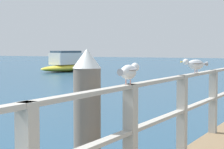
% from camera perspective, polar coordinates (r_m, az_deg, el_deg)
% --- Properties ---
extents(dock_piling_near, '(0.29, 0.29, 1.82)m').
position_cam_1_polar(dock_piling_near, '(4.35, -3.39, -8.36)').
color(dock_piling_near, '#6B6056').
rests_on(dock_piling_near, ground_plane).
extents(seagull_foreground, '(0.19, 0.48, 0.21)m').
position_cam_1_polar(seagull_foreground, '(4.25, 2.31, 0.45)').
color(seagull_foreground, white).
rests_on(seagull_foreground, pier_railing).
extents(seagull_background, '(0.32, 0.41, 0.21)m').
position_cam_1_polar(seagull_background, '(6.36, 11.24, 1.41)').
color(seagull_background, white).
rests_on(seagull_background, pier_railing).
extents(boat_5, '(2.76, 6.84, 1.65)m').
position_cam_1_polar(boat_5, '(33.52, -5.75, 1.35)').
color(boat_5, gold).
rests_on(boat_5, ground_plane).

